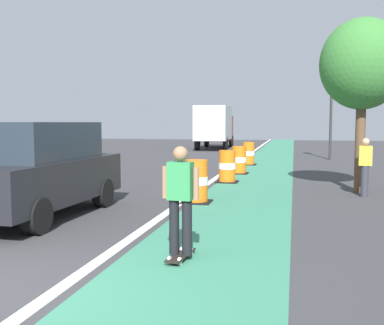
{
  "coord_description": "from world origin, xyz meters",
  "views": [
    {
      "loc": [
        3.67,
        -4.76,
        2.03
      ],
      "look_at": [
        1.35,
        5.82,
        1.1
      ],
      "focal_mm": 43.58,
      "sensor_mm": 36.0,
      "label": 1
    }
  ],
  "objects_px": {
    "traffic_barrel_far": "(249,154)",
    "traffic_barrel_mid": "(227,167)",
    "parked_suv_nearest": "(39,169)",
    "street_tree_sidewalk": "(362,65)",
    "pedestrian_crossing": "(365,165)",
    "traffic_barrel_front": "(197,182)",
    "traffic_light_corner": "(332,95)",
    "traffic_barrel_back": "(239,160)",
    "skateboarder_on_lane": "(180,199)",
    "delivery_truck_down_block": "(215,125)"
  },
  "relations": [
    {
      "from": "traffic_barrel_far",
      "to": "traffic_barrel_mid",
      "type": "bearing_deg",
      "value": -90.65
    },
    {
      "from": "parked_suv_nearest",
      "to": "traffic_barrel_far",
      "type": "xyz_separation_m",
      "value": [
        3.21,
        13.36,
        -0.5
      ]
    },
    {
      "from": "traffic_barrel_mid",
      "to": "street_tree_sidewalk",
      "type": "height_order",
      "value": "street_tree_sidewalk"
    },
    {
      "from": "pedestrian_crossing",
      "to": "street_tree_sidewalk",
      "type": "height_order",
      "value": "street_tree_sidewalk"
    },
    {
      "from": "parked_suv_nearest",
      "to": "pedestrian_crossing",
      "type": "height_order",
      "value": "parked_suv_nearest"
    },
    {
      "from": "traffic_barrel_front",
      "to": "traffic_light_corner",
      "type": "height_order",
      "value": "traffic_light_corner"
    },
    {
      "from": "traffic_barrel_front",
      "to": "traffic_barrel_far",
      "type": "distance_m",
      "value": 10.88
    },
    {
      "from": "traffic_barrel_back",
      "to": "traffic_light_corner",
      "type": "height_order",
      "value": "traffic_light_corner"
    },
    {
      "from": "skateboarder_on_lane",
      "to": "delivery_truck_down_block",
      "type": "height_order",
      "value": "delivery_truck_down_block"
    },
    {
      "from": "parked_suv_nearest",
      "to": "traffic_barrel_mid",
      "type": "height_order",
      "value": "parked_suv_nearest"
    },
    {
      "from": "traffic_barrel_front",
      "to": "traffic_barrel_mid",
      "type": "bearing_deg",
      "value": 87.32
    },
    {
      "from": "traffic_barrel_front",
      "to": "street_tree_sidewalk",
      "type": "bearing_deg",
      "value": 32.67
    },
    {
      "from": "traffic_barrel_front",
      "to": "traffic_barrel_back",
      "type": "distance_m",
      "value": 6.92
    },
    {
      "from": "traffic_barrel_far",
      "to": "delivery_truck_down_block",
      "type": "relative_size",
      "value": 0.14
    },
    {
      "from": "traffic_light_corner",
      "to": "traffic_barrel_mid",
      "type": "bearing_deg",
      "value": -110.95
    },
    {
      "from": "pedestrian_crossing",
      "to": "traffic_barrel_mid",
      "type": "bearing_deg",
      "value": 151.53
    },
    {
      "from": "traffic_barrel_front",
      "to": "delivery_truck_down_block",
      "type": "relative_size",
      "value": 0.14
    },
    {
      "from": "skateboarder_on_lane",
      "to": "pedestrian_crossing",
      "type": "relative_size",
      "value": 1.05
    },
    {
      "from": "traffic_barrel_far",
      "to": "delivery_truck_down_block",
      "type": "height_order",
      "value": "delivery_truck_down_block"
    },
    {
      "from": "parked_suv_nearest",
      "to": "traffic_barrel_mid",
      "type": "bearing_deg",
      "value": 64.7
    },
    {
      "from": "traffic_barrel_back",
      "to": "street_tree_sidewalk",
      "type": "bearing_deg",
      "value": -46.35
    },
    {
      "from": "traffic_barrel_back",
      "to": "traffic_barrel_far",
      "type": "bearing_deg",
      "value": 90.01
    },
    {
      "from": "traffic_barrel_front",
      "to": "street_tree_sidewalk",
      "type": "xyz_separation_m",
      "value": [
        4.26,
        2.73,
        3.14
      ]
    },
    {
      "from": "traffic_barrel_mid",
      "to": "traffic_barrel_far",
      "type": "distance_m",
      "value": 6.73
    },
    {
      "from": "delivery_truck_down_block",
      "to": "parked_suv_nearest",
      "type": "bearing_deg",
      "value": -88.57
    },
    {
      "from": "skateboarder_on_lane",
      "to": "parked_suv_nearest",
      "type": "bearing_deg",
      "value": 147.13
    },
    {
      "from": "parked_suv_nearest",
      "to": "traffic_barrel_front",
      "type": "height_order",
      "value": "parked_suv_nearest"
    },
    {
      "from": "parked_suv_nearest",
      "to": "traffic_barrel_far",
      "type": "height_order",
      "value": "parked_suv_nearest"
    },
    {
      "from": "traffic_barrel_front",
      "to": "traffic_barrel_far",
      "type": "relative_size",
      "value": 1.0
    },
    {
      "from": "traffic_barrel_mid",
      "to": "street_tree_sidewalk",
      "type": "relative_size",
      "value": 0.22
    },
    {
      "from": "skateboarder_on_lane",
      "to": "traffic_barrel_back",
      "type": "distance_m",
      "value": 11.82
    },
    {
      "from": "parked_suv_nearest",
      "to": "traffic_light_corner",
      "type": "xyz_separation_m",
      "value": [
        7.27,
        17.43,
        2.47
      ]
    },
    {
      "from": "traffic_barrel_back",
      "to": "traffic_light_corner",
      "type": "bearing_deg",
      "value": 63.17
    },
    {
      "from": "skateboarder_on_lane",
      "to": "traffic_light_corner",
      "type": "bearing_deg",
      "value": 79.84
    },
    {
      "from": "parked_suv_nearest",
      "to": "delivery_truck_down_block",
      "type": "xyz_separation_m",
      "value": [
        -0.66,
        26.6,
        0.81
      ]
    },
    {
      "from": "traffic_barrel_back",
      "to": "street_tree_sidewalk",
      "type": "distance_m",
      "value": 6.58
    },
    {
      "from": "parked_suv_nearest",
      "to": "street_tree_sidewalk",
      "type": "relative_size",
      "value": 0.93
    },
    {
      "from": "delivery_truck_down_block",
      "to": "traffic_barrel_far",
      "type": "bearing_deg",
      "value": -73.71
    },
    {
      "from": "traffic_barrel_back",
      "to": "pedestrian_crossing",
      "type": "relative_size",
      "value": 0.68
    },
    {
      "from": "traffic_barrel_far",
      "to": "traffic_light_corner",
      "type": "bearing_deg",
      "value": 45.09
    },
    {
      "from": "traffic_barrel_mid",
      "to": "traffic_barrel_far",
      "type": "relative_size",
      "value": 1.0
    },
    {
      "from": "traffic_barrel_back",
      "to": "delivery_truck_down_block",
      "type": "height_order",
      "value": "delivery_truck_down_block"
    },
    {
      "from": "traffic_barrel_back",
      "to": "street_tree_sidewalk",
      "type": "relative_size",
      "value": 0.22
    },
    {
      "from": "traffic_barrel_mid",
      "to": "delivery_truck_down_block",
      "type": "bearing_deg",
      "value": 100.75
    },
    {
      "from": "parked_suv_nearest",
      "to": "street_tree_sidewalk",
      "type": "distance_m",
      "value": 9.27
    },
    {
      "from": "skateboarder_on_lane",
      "to": "delivery_truck_down_block",
      "type": "distance_m",
      "value": 29.34
    },
    {
      "from": "traffic_light_corner",
      "to": "street_tree_sidewalk",
      "type": "relative_size",
      "value": 1.02
    },
    {
      "from": "street_tree_sidewalk",
      "to": "traffic_light_corner",
      "type": "bearing_deg",
      "value": 89.68
    },
    {
      "from": "traffic_barrel_mid",
      "to": "traffic_barrel_front",
      "type": "bearing_deg",
      "value": -92.68
    },
    {
      "from": "traffic_barrel_front",
      "to": "traffic_barrel_far",
      "type": "bearing_deg",
      "value": 88.58
    }
  ]
}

